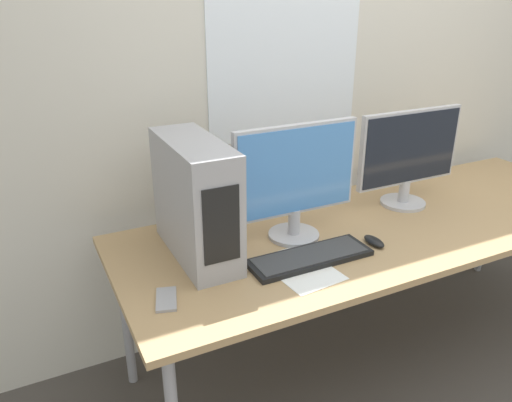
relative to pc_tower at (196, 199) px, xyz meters
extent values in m
cube|color=beige|center=(0.84, 0.45, 0.41)|extent=(8.00, 0.06, 2.70)
cube|color=tan|center=(0.84, -0.10, -0.24)|extent=(2.37, 0.84, 0.03)
cylinder|color=#99999E|center=(-0.26, 0.24, -0.60)|extent=(0.04, 0.04, 0.69)
cylinder|color=#99999E|center=(1.95, 0.24, -0.60)|extent=(0.04, 0.04, 0.69)
cube|color=#9E9EA3|center=(0.00, 0.00, 0.00)|extent=(0.18, 0.49, 0.45)
cube|color=black|center=(0.00, -0.25, 0.00)|extent=(0.13, 0.00, 0.27)
cylinder|color=#B7B7BC|center=(0.40, -0.04, -0.22)|extent=(0.21, 0.21, 0.02)
cylinder|color=#B7B7BC|center=(0.40, -0.04, -0.15)|extent=(0.05, 0.05, 0.11)
cube|color=#B7B7BC|center=(0.40, -0.04, 0.07)|extent=(0.53, 0.03, 0.36)
cube|color=#4C8CD8|center=(0.40, -0.06, 0.07)|extent=(0.50, 0.00, 0.34)
cylinder|color=#B7B7BC|center=(1.03, 0.02, -0.22)|extent=(0.21, 0.21, 0.02)
cylinder|color=#B7B7BC|center=(1.03, 0.02, -0.15)|extent=(0.05, 0.05, 0.11)
cube|color=#B7B7BC|center=(1.03, 0.02, 0.06)|extent=(0.54, 0.03, 0.34)
cube|color=black|center=(1.03, 0.00, 0.06)|extent=(0.52, 0.00, 0.31)
cube|color=black|center=(0.36, -0.23, -0.21)|extent=(0.48, 0.16, 0.02)
cube|color=#383838|center=(0.36, -0.23, -0.20)|extent=(0.44, 0.13, 0.00)
ellipsoid|color=black|center=(0.65, -0.24, -0.21)|extent=(0.05, 0.11, 0.03)
cube|color=#99999E|center=(-0.20, -0.25, -0.22)|extent=(0.10, 0.15, 0.01)
cube|color=white|center=(0.29, -0.27, -0.22)|extent=(0.24, 0.31, 0.00)
camera|label=1|loc=(-0.55, -1.61, 0.71)|focal=35.00mm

